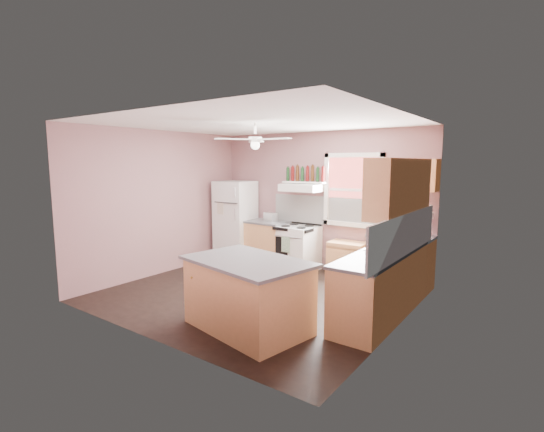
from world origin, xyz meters
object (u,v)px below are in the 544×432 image
Objects in this scene: refrigerator at (236,221)px; island at (248,296)px; toaster at (271,217)px; cart at (347,260)px; stove at (297,248)px.

refrigerator reaches higher than island.
refrigerator is at bearing -154.70° from toaster.
refrigerator reaches higher than cart.
island is at bearing -93.22° from cart.
refrigerator is 1.14× the size of island.
stove is at bearing -179.27° from cart.
cart is 0.44× the size of island.
toaster is 1.84m from cart.
cart is (1.06, 0.05, -0.10)m from stove.
cart is (1.72, 0.03, -0.66)m from toaster.
toaster is 3.30m from island.
stove is at bearing 0.04° from refrigerator.
cart is at bearing -0.54° from refrigerator.
toaster is at bearing 4.58° from refrigerator.
refrigerator reaches higher than toaster.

